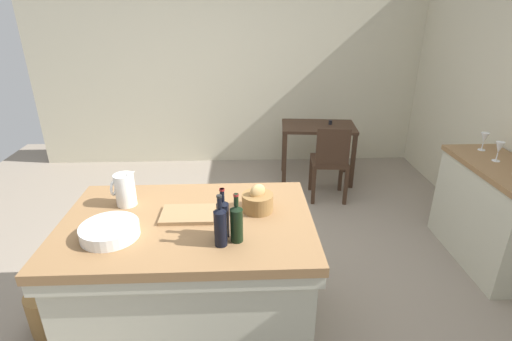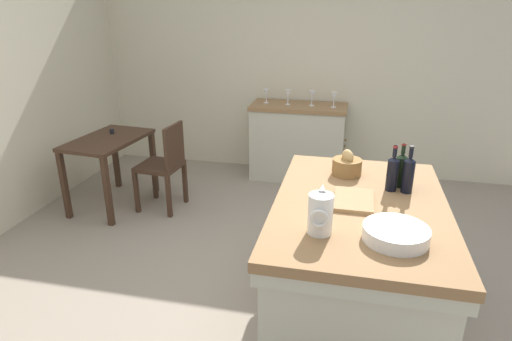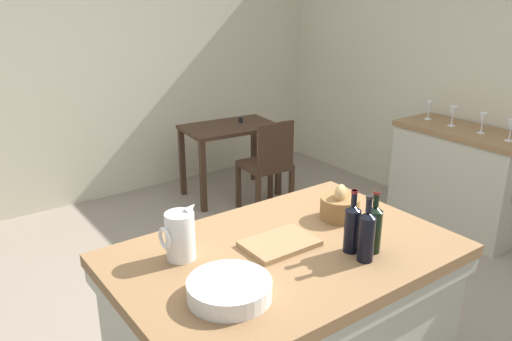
{
  "view_description": "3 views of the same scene",
  "coord_description": "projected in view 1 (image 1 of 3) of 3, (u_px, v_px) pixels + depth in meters",
  "views": [
    {
      "loc": [
        0.11,
        -2.7,
        2.1
      ],
      "look_at": [
        0.23,
        0.25,
        0.82
      ],
      "focal_mm": 26.93,
      "sensor_mm": 36.0,
      "label": 1
    },
    {
      "loc": [
        -2.71,
        -0.53,
        2.02
      ],
      "look_at": [
        0.24,
        0.13,
        0.84
      ],
      "focal_mm": 30.79,
      "sensor_mm": 36.0,
      "label": 2
    },
    {
      "loc": [
        -1.57,
        -2.23,
        2.02
      ],
      "look_at": [
        0.31,
        0.35,
        0.86
      ],
      "focal_mm": 36.04,
      "sensor_mm": 36.0,
      "label": 3
    }
  ],
  "objects": [
    {
      "name": "wicker_hamper",
      "position": [
        50.0,
        311.0,
        2.66
      ],
      "size": [
        0.28,
        0.28,
        0.3
      ],
      "primitive_type": "cylinder",
      "color": "olive",
      "rests_on": "ground"
    },
    {
      "name": "wash_bowl",
      "position": [
        110.0,
        231.0,
        2.19
      ],
      "size": [
        0.33,
        0.33,
        0.07
      ],
      "primitive_type": "cylinder",
      "color": "white",
      "rests_on": "island_table"
    },
    {
      "name": "bread_basket",
      "position": [
        258.0,
        201.0,
        2.46
      ],
      "size": [
        0.2,
        0.2,
        0.18
      ],
      "color": "olive",
      "rests_on": "island_table"
    },
    {
      "name": "wine_bottle_dark",
      "position": [
        237.0,
        222.0,
        2.12
      ],
      "size": [
        0.07,
        0.07,
        0.29
      ],
      "color": "black",
      "rests_on": "island_table"
    },
    {
      "name": "pitcher",
      "position": [
        125.0,
        189.0,
        2.52
      ],
      "size": [
        0.17,
        0.13,
        0.26
      ],
      "color": "white",
      "rests_on": "island_table"
    },
    {
      "name": "writing_desk",
      "position": [
        318.0,
        134.0,
        4.8
      ],
      "size": [
        0.95,
        0.64,
        0.78
      ],
      "color": "#3D281C",
      "rests_on": "ground"
    },
    {
      "name": "wine_glass_middle",
      "position": [
        499.0,
        148.0,
        3.19
      ],
      "size": [
        0.07,
        0.07,
        0.17
      ],
      "color": "white",
      "rests_on": "side_cabinet"
    },
    {
      "name": "wine_bottle_amber",
      "position": [
        223.0,
        217.0,
        2.17
      ],
      "size": [
        0.07,
        0.07,
        0.3
      ],
      "color": "black",
      "rests_on": "island_table"
    },
    {
      "name": "wine_glass_right",
      "position": [
        484.0,
        138.0,
        3.43
      ],
      "size": [
        0.07,
        0.07,
        0.16
      ],
      "color": "white",
      "rests_on": "side_cabinet"
    },
    {
      "name": "wall_back",
      "position": [
        231.0,
        69.0,
        5.17
      ],
      "size": [
        5.32,
        0.12,
        2.6
      ],
      "primitive_type": "cube",
      "color": "beige",
      "rests_on": "ground"
    },
    {
      "name": "wine_bottle_green",
      "position": [
        220.0,
        225.0,
        2.08
      ],
      "size": [
        0.07,
        0.07,
        0.31
      ],
      "color": "black",
      "rests_on": "island_table"
    },
    {
      "name": "side_cabinet",
      "position": [
        493.0,
        214.0,
        3.29
      ],
      "size": [
        0.52,
        1.12,
        0.89
      ],
      "color": "olive",
      "rests_on": "ground"
    },
    {
      "name": "wooden_chair",
      "position": [
        330.0,
        161.0,
        4.32
      ],
      "size": [
        0.43,
        0.43,
        0.9
      ],
      "color": "#3D281C",
      "rests_on": "ground"
    },
    {
      "name": "cutting_board",
      "position": [
        188.0,
        214.0,
        2.42
      ],
      "size": [
        0.34,
        0.24,
        0.02
      ],
      "primitive_type": "cube",
      "rotation": [
        0.0,
        0.0,
        -0.01
      ],
      "color": "#99754C",
      "rests_on": "island_table"
    },
    {
      "name": "ground_plane",
      "position": [
        230.0,
        270.0,
        3.31
      ],
      "size": [
        6.76,
        6.76,
        0.0
      ],
      "primitive_type": "plane",
      "color": "gray"
    },
    {
      "name": "island_table",
      "position": [
        192.0,
        272.0,
        2.54
      ],
      "size": [
        1.56,
        1.03,
        0.88
      ],
      "color": "olive",
      "rests_on": "ground"
    }
  ]
}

